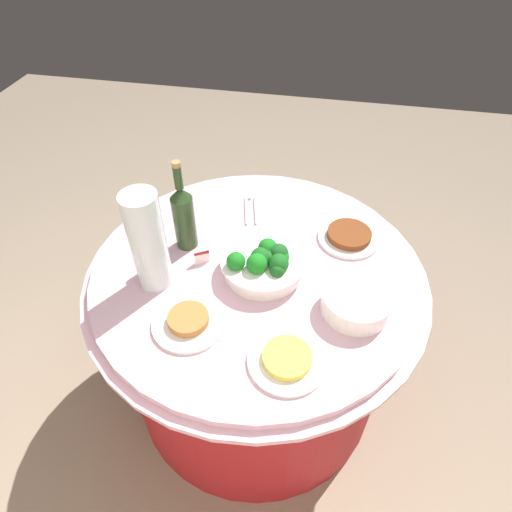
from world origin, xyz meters
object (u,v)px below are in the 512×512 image
object	(u,v)px
food_plate_fried_egg	(287,359)
label_placard_mid	(147,225)
decorative_fruit_vase	(148,244)
serving_tongs	(250,210)
label_placard_front	(202,256)
wine_bottle	(184,216)
broccoli_bowl	(264,263)
plate_stack	(356,302)
food_plate_peanuts	(189,321)
food_plate_stir_fry	(349,236)

from	to	relation	value
food_plate_fried_egg	label_placard_mid	xyz separation A→B (m)	(0.58, -0.45, 0.02)
decorative_fruit_vase	serving_tongs	xyz separation A→B (m)	(-0.23, -0.42, -0.16)
label_placard_front	wine_bottle	bearing A→B (deg)	-45.45
food_plate_fried_egg	broccoli_bowl	bearing A→B (deg)	-68.96
plate_stack	decorative_fruit_vase	xyz separation A→B (m)	(0.64, 0.00, 0.13)
decorative_fruit_vase	food_plate_peanuts	world-z (taller)	decorative_fruit_vase
serving_tongs	food_plate_stir_fry	size ratio (longest dim) A/B	0.76
decorative_fruit_vase	food_plate_peanuts	distance (m)	0.26
wine_bottle	serving_tongs	size ratio (longest dim) A/B	2.01
serving_tongs	food_plate_fried_egg	distance (m)	0.68
food_plate_peanuts	label_placard_mid	bearing A→B (deg)	-53.97
broccoli_bowl	plate_stack	xyz separation A→B (m)	(-0.30, 0.10, -0.01)
food_plate_peanuts	food_plate_fried_egg	distance (m)	0.31
decorative_fruit_vase	label_placard_front	xyz separation A→B (m)	(-0.12, -0.11, -0.13)
plate_stack	wine_bottle	bearing A→B (deg)	-17.52
decorative_fruit_vase	food_plate_fried_egg	size ratio (longest dim) A/B	1.55
food_plate_fried_egg	food_plate_stir_fry	world-z (taller)	food_plate_stir_fry
food_plate_stir_fry	food_plate_fried_egg	bearing A→B (deg)	75.21
wine_bottle	broccoli_bowl	bearing A→B (deg)	162.99
serving_tongs	label_placard_front	bearing A→B (deg)	71.56
label_placard_front	label_placard_mid	distance (m)	0.27
broccoli_bowl	food_plate_fried_egg	distance (m)	0.34
decorative_fruit_vase	food_plate_fried_egg	bearing A→B (deg)	154.28
decorative_fruit_vase	label_placard_mid	bearing A→B (deg)	-62.83
food_plate_peanuts	serving_tongs	bearing A→B (deg)	-96.94
food_plate_peanuts	food_plate_stir_fry	world-z (taller)	food_plate_peanuts
label_placard_front	label_placard_mid	size ratio (longest dim) A/B	1.00
wine_bottle	decorative_fruit_vase	distance (m)	0.20
decorative_fruit_vase	serving_tongs	bearing A→B (deg)	-118.39
wine_bottle	label_placard_front	xyz separation A→B (m)	(-0.08, 0.08, -0.10)
plate_stack	decorative_fruit_vase	size ratio (longest dim) A/B	0.62
broccoli_bowl	food_plate_stir_fry	size ratio (longest dim) A/B	1.27
label_placard_mid	plate_stack	bearing A→B (deg)	163.36
broccoli_bowl	plate_stack	bearing A→B (deg)	161.99
broccoli_bowl	serving_tongs	bearing A→B (deg)	-70.69
broccoli_bowl	decorative_fruit_vase	size ratio (longest dim) A/B	0.82
wine_bottle	decorative_fruit_vase	size ratio (longest dim) A/B	0.99
wine_bottle	plate_stack	bearing A→B (deg)	162.48
decorative_fruit_vase	plate_stack	bearing A→B (deg)	-179.90
broccoli_bowl	plate_stack	size ratio (longest dim) A/B	1.33
decorative_fruit_vase	food_plate_fried_egg	distance (m)	0.53
decorative_fruit_vase	food_plate_fried_egg	world-z (taller)	decorative_fruit_vase
plate_stack	food_plate_stir_fry	distance (m)	0.32
plate_stack	food_plate_fried_egg	bearing A→B (deg)	51.68
label_placard_mid	food_plate_stir_fry	bearing A→B (deg)	-172.31
wine_bottle	label_placard_front	bearing A→B (deg)	134.55
wine_bottle	food_plate_fried_egg	xyz separation A→B (m)	(-0.41, 0.41, -0.12)
food_plate_fried_egg	label_placard_mid	bearing A→B (deg)	-37.84
broccoli_bowl	food_plate_fried_egg	bearing A→B (deg)	111.04
decorative_fruit_vase	wine_bottle	bearing A→B (deg)	-103.82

